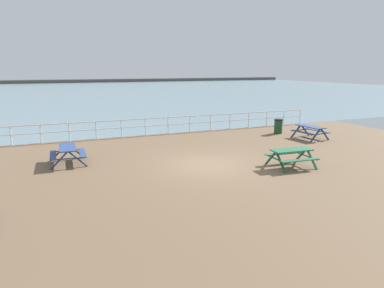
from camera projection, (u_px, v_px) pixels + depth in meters
name	position (u px, v px, depth m)	size (l,w,h in m)	color
ground_plane	(208.00, 167.00, 15.32)	(30.00, 24.00, 0.20)	brown
sea_band	(85.00, 91.00, 62.84)	(142.00, 90.00, 0.01)	gray
distant_shoreline	(70.00, 82.00, 101.60)	(142.00, 6.00, 1.80)	#4C4C47
seaward_railing	(157.00, 123.00, 22.12)	(23.07, 0.07, 1.08)	white
picnic_table_near_left	(68.00, 151.00, 15.34)	(1.58, 1.84, 0.80)	#334C84
picnic_table_near_right	(292.00, 154.00, 14.85)	(1.89, 1.64, 0.80)	#286B47
picnic_table_far_left	(310.00, 129.00, 20.77)	(1.68, 1.93, 0.80)	#334C84
litter_bin	(278.00, 126.00, 22.48)	(0.55, 0.55, 0.95)	#1E4723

